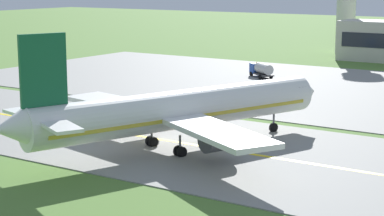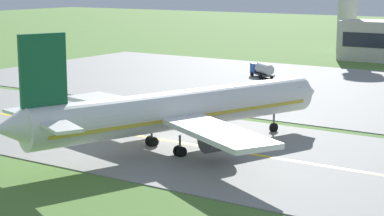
% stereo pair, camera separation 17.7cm
% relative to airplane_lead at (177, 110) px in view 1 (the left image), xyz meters
% --- Properties ---
extents(ground_plane, '(500.00, 500.00, 0.00)m').
position_rel_airplane_lead_xyz_m(ground_plane, '(-4.12, 2.21, -4.13)').
color(ground_plane, '#517A33').
extents(taxiway_strip, '(240.00, 28.00, 0.10)m').
position_rel_airplane_lead_xyz_m(taxiway_strip, '(-4.12, 2.21, -4.08)').
color(taxiway_strip, gray).
rests_on(taxiway_strip, ground).
extents(apron_pad, '(140.00, 52.00, 0.10)m').
position_rel_airplane_lead_xyz_m(apron_pad, '(5.88, 44.21, -4.08)').
color(apron_pad, gray).
rests_on(apron_pad, ground).
extents(taxiway_centreline, '(220.00, 0.60, 0.01)m').
position_rel_airplane_lead_xyz_m(taxiway_centreline, '(-4.12, 2.21, -4.03)').
color(taxiway_centreline, yellow).
rests_on(taxiway_centreline, taxiway_strip).
extents(airplane_lead, '(31.51, 38.28, 12.70)m').
position_rel_airplane_lead_xyz_m(airplane_lead, '(0.00, 0.00, 0.00)').
color(airplane_lead, white).
rests_on(airplane_lead, ground).
extents(service_truck_baggage, '(6.04, 5.22, 2.65)m').
position_rel_airplane_lead_xyz_m(service_truck_baggage, '(-16.70, 50.31, -2.60)').
color(service_truck_baggage, '#264CA5').
rests_on(service_truck_baggage, ground).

